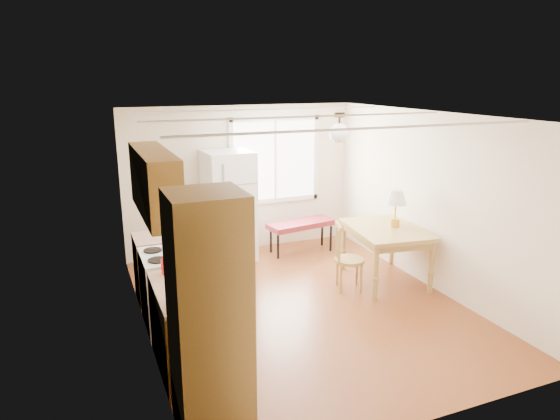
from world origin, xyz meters
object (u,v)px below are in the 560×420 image
refrigerator (229,206)px  bench (301,225)px  dining_table (386,235)px  chair (344,253)px

refrigerator → bench: (1.23, -0.16, -0.42)m
refrigerator → dining_table: 2.58m
bench → chair: chair is taller
refrigerator → chair: size_ratio=1.89×
chair → dining_table: bearing=22.1°
refrigerator → chair: refrigerator is taller
dining_table → bench: bearing=118.6°
bench → chair: bearing=-102.6°
refrigerator → chair: bearing=-60.7°
bench → refrigerator: bearing=163.5°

